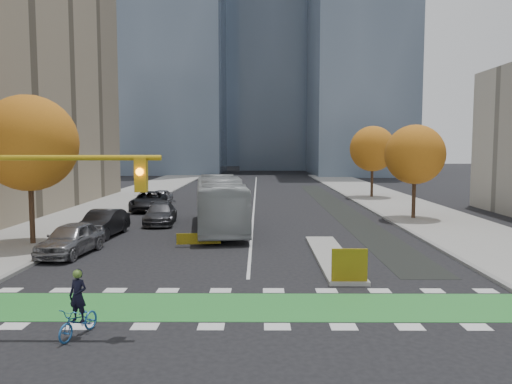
{
  "coord_description": "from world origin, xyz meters",
  "views": [
    {
      "loc": [
        0.44,
        -15.01,
        5.41
      ],
      "look_at": [
        0.29,
        11.72,
        3.0
      ],
      "focal_mm": 35.0,
      "sensor_mm": 36.0,
      "label": 1
    }
  ],
  "objects_px": {
    "hazard_board": "(350,265)",
    "parked_car_d": "(149,201)",
    "parked_car_e": "(160,197)",
    "parked_car_c": "(160,214)",
    "tree_west": "(29,143)",
    "parked_car_a": "(71,239)",
    "parked_car_b": "(103,223)",
    "tree_east_near": "(415,155)",
    "bus": "(220,203)",
    "cyclist": "(79,314)",
    "tree_east_far": "(373,149)"
  },
  "relations": [
    {
      "from": "hazard_board",
      "to": "parked_car_d",
      "type": "distance_m",
      "value": 26.55
    },
    {
      "from": "parked_car_d",
      "to": "parked_car_e",
      "type": "height_order",
      "value": "parked_car_d"
    },
    {
      "from": "parked_car_c",
      "to": "parked_car_d",
      "type": "relative_size",
      "value": 0.87
    },
    {
      "from": "tree_west",
      "to": "parked_car_d",
      "type": "distance_m",
      "value": 16.36
    },
    {
      "from": "parked_car_a",
      "to": "parked_car_b",
      "type": "xyz_separation_m",
      "value": [
        0.0,
        5.14,
        -0.01
      ]
    },
    {
      "from": "tree_east_near",
      "to": "parked_car_c",
      "type": "relative_size",
      "value": 1.4
    },
    {
      "from": "hazard_board",
      "to": "tree_west",
      "type": "distance_m",
      "value": 18.44
    },
    {
      "from": "tree_east_near",
      "to": "parked_car_e",
      "type": "height_order",
      "value": "tree_east_near"
    },
    {
      "from": "hazard_board",
      "to": "parked_car_e",
      "type": "distance_m",
      "value": 31.01
    },
    {
      "from": "parked_car_b",
      "to": "parked_car_d",
      "type": "distance_m",
      "value": 12.54
    },
    {
      "from": "parked_car_a",
      "to": "parked_car_e",
      "type": "relative_size",
      "value": 1.19
    },
    {
      "from": "bus",
      "to": "parked_car_c",
      "type": "xyz_separation_m",
      "value": [
        -4.38,
        2.12,
        -1.0
      ]
    },
    {
      "from": "cyclist",
      "to": "parked_car_a",
      "type": "relative_size",
      "value": 0.41
    },
    {
      "from": "tree_west",
      "to": "parked_car_e",
      "type": "distance_m",
      "value": 21.15
    },
    {
      "from": "hazard_board",
      "to": "cyclist",
      "type": "distance_m",
      "value": 10.24
    },
    {
      "from": "parked_car_a",
      "to": "hazard_board",
      "type": "bearing_deg",
      "value": -16.38
    },
    {
      "from": "tree_west",
      "to": "parked_car_d",
      "type": "bearing_deg",
      "value": 78.94
    },
    {
      "from": "parked_car_c",
      "to": "parked_car_e",
      "type": "relative_size",
      "value": 1.26
    },
    {
      "from": "tree_west",
      "to": "parked_car_b",
      "type": "bearing_deg",
      "value": 43.09
    },
    {
      "from": "hazard_board",
      "to": "parked_car_c",
      "type": "distance_m",
      "value": 18.81
    },
    {
      "from": "parked_car_b",
      "to": "parked_car_c",
      "type": "distance_m",
      "value": 5.59
    },
    {
      "from": "parked_car_a",
      "to": "cyclist",
      "type": "bearing_deg",
      "value": -62.0
    },
    {
      "from": "parked_car_e",
      "to": "cyclist",
      "type": "bearing_deg",
      "value": -74.83
    },
    {
      "from": "parked_car_d",
      "to": "cyclist",
      "type": "bearing_deg",
      "value": -85.69
    },
    {
      "from": "parked_car_b",
      "to": "parked_car_d",
      "type": "xyz_separation_m",
      "value": [
        0.0,
        12.54,
        0.0
      ]
    },
    {
      "from": "hazard_board",
      "to": "parked_car_e",
      "type": "height_order",
      "value": "hazard_board"
    },
    {
      "from": "tree_west",
      "to": "parked_car_d",
      "type": "xyz_separation_m",
      "value": [
        3.0,
        15.35,
        -4.81
      ]
    },
    {
      "from": "tree_west",
      "to": "cyclist",
      "type": "xyz_separation_m",
      "value": [
        7.29,
        -13.18,
        -4.97
      ]
    },
    {
      "from": "tree_east_near",
      "to": "cyclist",
      "type": "bearing_deg",
      "value": -125.79
    },
    {
      "from": "tree_west",
      "to": "parked_car_d",
      "type": "relative_size",
      "value": 1.42
    },
    {
      "from": "tree_west",
      "to": "bus",
      "type": "bearing_deg",
      "value": 29.92
    },
    {
      "from": "hazard_board",
      "to": "parked_car_b",
      "type": "distance_m",
      "value": 16.78
    },
    {
      "from": "bus",
      "to": "parked_car_c",
      "type": "distance_m",
      "value": 4.97
    },
    {
      "from": "tree_west",
      "to": "tree_east_near",
      "type": "xyz_separation_m",
      "value": [
        24.0,
        10.0,
        -0.75
      ]
    },
    {
      "from": "tree_east_far",
      "to": "parked_car_c",
      "type": "xyz_separation_m",
      "value": [
        -19.0,
        -18.19,
        -4.51
      ]
    },
    {
      "from": "hazard_board",
      "to": "tree_east_near",
      "type": "bearing_deg",
      "value": 65.8
    },
    {
      "from": "tree_east_far",
      "to": "cyclist",
      "type": "distance_m",
      "value": 43.04
    },
    {
      "from": "tree_west",
      "to": "tree_east_far",
      "type": "xyz_separation_m",
      "value": [
        24.5,
        26.0,
        -0.38
      ]
    },
    {
      "from": "hazard_board",
      "to": "parked_car_e",
      "type": "xyz_separation_m",
      "value": [
        -13.0,
        28.15,
        -0.12
      ]
    },
    {
      "from": "tree_west",
      "to": "parked_car_e",
      "type": "height_order",
      "value": "tree_west"
    },
    {
      "from": "bus",
      "to": "parked_car_a",
      "type": "relative_size",
      "value": 2.6
    },
    {
      "from": "cyclist",
      "to": "parked_car_b",
      "type": "height_order",
      "value": "cyclist"
    },
    {
      "from": "tree_east_far",
      "to": "parked_car_d",
      "type": "xyz_separation_m",
      "value": [
        -21.5,
        -10.65,
        -4.43
      ]
    },
    {
      "from": "parked_car_c",
      "to": "parked_car_d",
      "type": "xyz_separation_m",
      "value": [
        -2.5,
        7.54,
        0.07
      ]
    },
    {
      "from": "cyclist",
      "to": "parked_car_d",
      "type": "relative_size",
      "value": 0.34
    },
    {
      "from": "bus",
      "to": "parked_car_e",
      "type": "xyz_separation_m",
      "value": [
        -6.88,
        14.66,
        -1.05
      ]
    },
    {
      "from": "cyclist",
      "to": "tree_west",
      "type": "bearing_deg",
      "value": 136.0
    },
    {
      "from": "tree_west",
      "to": "parked_car_d",
      "type": "height_order",
      "value": "tree_west"
    },
    {
      "from": "cyclist",
      "to": "parked_car_c",
      "type": "height_order",
      "value": "cyclist"
    },
    {
      "from": "cyclist",
      "to": "parked_car_e",
      "type": "bearing_deg",
      "value": 114.34
    }
  ]
}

